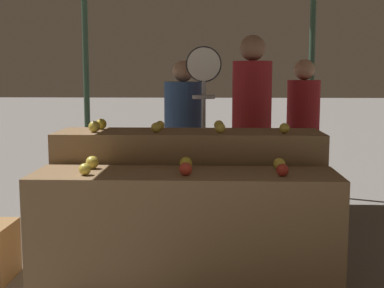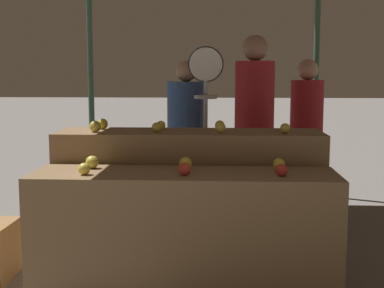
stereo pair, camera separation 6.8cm
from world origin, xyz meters
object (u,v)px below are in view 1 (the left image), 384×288
(person_vendor_at_scale, at_px, (252,117))
(person_customer_left, at_px, (303,126))
(produce_scale, at_px, (204,98))
(person_customer_right, at_px, (183,129))

(person_vendor_at_scale, xyz_separation_m, person_customer_left, (0.57, 0.49, -0.12))
(produce_scale, distance_m, person_customer_left, 1.36)
(produce_scale, xyz_separation_m, person_customer_right, (-0.22, 0.67, -0.35))
(person_vendor_at_scale, bearing_deg, person_customer_left, -115.24)
(produce_scale, relative_size, person_vendor_at_scale, 0.93)
(person_customer_right, bearing_deg, person_customer_left, 159.31)
(person_vendor_at_scale, distance_m, person_customer_right, 0.76)
(person_vendor_at_scale, relative_size, person_customer_left, 1.13)
(person_customer_left, bearing_deg, person_vendor_at_scale, 45.95)
(produce_scale, height_order, person_customer_right, produce_scale)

